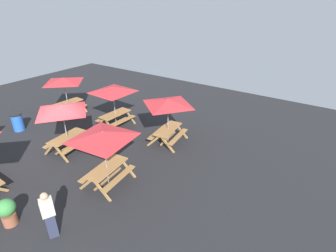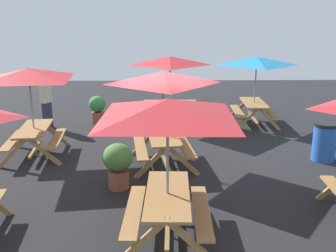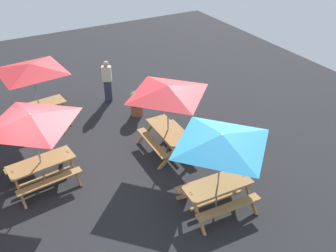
{
  "view_description": "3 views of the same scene",
  "coord_description": "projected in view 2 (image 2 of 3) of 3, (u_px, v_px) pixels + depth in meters",
  "views": [
    {
      "loc": [
        5.83,
        10.01,
        6.61
      ],
      "look_at": [
        -3.67,
        3.51,
        0.9
      ],
      "focal_mm": 28.0,
      "sensor_mm": 36.0,
      "label": 1
    },
    {
      "loc": [
        -9.02,
        0.12,
        3.42
      ],
      "look_at": [
        -0.04,
        -0.05,
        0.9
      ],
      "focal_mm": 40.0,
      "sensor_mm": 36.0,
      "label": 2
    },
    {
      "loc": [
        -1.22,
        -8.81,
        7.13
      ],
      "look_at": [
        3.53,
        -0.19,
        0.9
      ],
      "focal_mm": 40.0,
      "sensor_mm": 36.0,
      "label": 3
    }
  ],
  "objects": [
    {
      "name": "picnic_table_6",
      "position": [
        256.0,
        66.0,
        12.4
      ],
      "size": [
        2.09,
        2.09,
        2.34
      ],
      "rotation": [
        0.0,
        0.0,
        -0.04
      ],
      "color": "#A87A44",
      "rests_on": "ground"
    },
    {
      "name": "picnic_table_3",
      "position": [
        163.0,
        85.0,
        8.74
      ],
      "size": [
        2.22,
        2.22,
        2.34
      ],
      "rotation": [
        0.0,
        0.0,
        0.11
      ],
      "color": "#A87A44",
      "rests_on": "ground"
    },
    {
      "name": "picnic_table_5",
      "position": [
        29.0,
        81.0,
        9.33
      ],
      "size": [
        2.81,
        2.81,
        2.34
      ],
      "rotation": [
        0.0,
        0.0,
        0.11
      ],
      "color": "#A87A44",
      "rests_on": "ground"
    },
    {
      "name": "potted_plant_1",
      "position": [
        118.0,
        163.0,
        7.81
      ],
      "size": [
        0.64,
        0.64,
        0.98
      ],
      "color": "#935138",
      "rests_on": "ground"
    },
    {
      "name": "picnic_table_4",
      "position": [
        168.0,
        119.0,
        5.66
      ],
      "size": [
        2.83,
        2.83,
        2.34
      ],
      "rotation": [
        0.0,
        0.0,
        -0.03
      ],
      "color": "#A87A44",
      "rests_on": "ground"
    },
    {
      "name": "trash_bin_blue",
      "position": [
        324.0,
        142.0,
        9.42
      ],
      "size": [
        0.59,
        0.59,
        0.98
      ],
      "color": "blue",
      "rests_on": "ground"
    },
    {
      "name": "ground_plane",
      "position": [
        166.0,
        159.0,
        9.61
      ],
      "size": [
        26.61,
        26.61,
        0.0
      ],
      "primitive_type": "plane",
      "color": "#232326",
      "rests_on": "ground"
    },
    {
      "name": "potted_plant_0",
      "position": [
        97.0,
        108.0,
        12.87
      ],
      "size": [
        0.58,
        0.58,
        0.96
      ],
      "color": "#935138",
      "rests_on": "ground"
    },
    {
      "name": "picnic_table_0",
      "position": [
        170.0,
        66.0,
        12.47
      ],
      "size": [
        2.02,
        2.02,
        2.34
      ],
      "rotation": [
        0.0,
        0.0,
        1.56
      ],
      "color": "#A87A44",
      "rests_on": "ground"
    },
    {
      "name": "person_standing",
      "position": [
        46.0,
        101.0,
        12.26
      ],
      "size": [
        0.42,
        0.36,
        1.67
      ],
      "rotation": [
        0.0,
        0.0,
        2.68
      ],
      "color": "#2D334C",
      "rests_on": "ground"
    }
  ]
}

